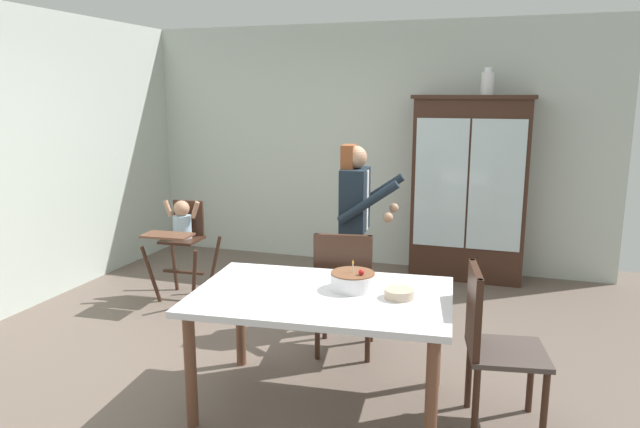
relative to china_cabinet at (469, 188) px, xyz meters
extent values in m
plane|color=#66564C|center=(-1.14, -2.37, -0.97)|extent=(6.24, 6.24, 0.00)
cube|color=beige|center=(-1.14, 0.26, 0.38)|extent=(5.32, 0.06, 2.70)
cube|color=#382116|center=(0.00, 0.00, -0.03)|extent=(1.15, 0.42, 1.88)
cube|color=#382116|center=(0.00, 0.00, 0.94)|extent=(1.21, 0.48, 0.04)
cube|color=silver|center=(-0.27, -0.21, 0.07)|extent=(0.52, 0.01, 1.32)
cube|color=silver|center=(0.27, -0.21, 0.07)|extent=(0.52, 0.01, 1.32)
cube|color=#382116|center=(0.00, 0.00, 0.07)|extent=(1.07, 0.36, 0.02)
cylinder|color=white|center=(0.12, 0.00, 1.07)|extent=(0.13, 0.13, 0.22)
cylinder|color=white|center=(0.12, 0.00, 1.20)|extent=(0.07, 0.07, 0.05)
cylinder|color=#382116|center=(-2.74, -1.72, -0.69)|extent=(0.13, 0.14, 0.56)
cylinder|color=#382116|center=(-2.30, -1.69, -0.69)|extent=(0.14, 0.13, 0.56)
cylinder|color=#382116|center=(-2.77, -1.28, -0.69)|extent=(0.14, 0.13, 0.56)
cylinder|color=#382116|center=(-2.33, -1.26, -0.69)|extent=(0.13, 0.14, 0.56)
cube|color=#382116|center=(-2.53, -1.49, -0.72)|extent=(0.42, 0.07, 0.02)
cube|color=#382116|center=(-2.53, -1.49, -0.39)|extent=(0.36, 0.36, 0.02)
cube|color=#382116|center=(-2.54, -1.33, -0.21)|extent=(0.31, 0.05, 0.34)
cube|color=brown|center=(-2.52, -1.76, -0.29)|extent=(0.46, 0.27, 0.02)
cylinder|color=#9EBCD1|center=(-2.54, -1.47, -0.27)|extent=(0.17, 0.17, 0.22)
sphere|color=tan|center=(-2.54, -1.47, -0.09)|extent=(0.15, 0.15, 0.15)
cylinder|color=tan|center=(-2.68, -1.48, -0.10)|extent=(0.10, 0.05, 0.17)
cylinder|color=tan|center=(-2.40, -1.46, -0.10)|extent=(0.10, 0.05, 0.17)
cylinder|color=#3D4C6B|center=(-0.80, -1.71, -0.56)|extent=(0.11, 0.11, 0.82)
cylinder|color=#3D4C6B|center=(-0.81, -1.54, -0.56)|extent=(0.11, 0.11, 0.82)
cube|color=#19232D|center=(-0.81, -1.63, 0.11)|extent=(0.23, 0.37, 0.52)
cube|color=white|center=(-0.70, -1.62, 0.11)|extent=(0.01, 0.06, 0.49)
sphere|color=tan|center=(-0.81, -1.63, 0.46)|extent=(0.19, 0.19, 0.19)
cube|color=brown|center=(-0.86, -1.63, 0.34)|extent=(0.12, 0.21, 0.44)
cylinder|color=#19232D|center=(-0.65, -1.81, 0.13)|extent=(0.49, 0.11, 0.37)
sphere|color=tan|center=(-0.49, -1.80, 0.02)|extent=(0.08, 0.08, 0.08)
cylinder|color=#19232D|center=(-0.68, -1.41, 0.13)|extent=(0.49, 0.11, 0.37)
sphere|color=tan|center=(-0.52, -1.40, 0.02)|extent=(0.08, 0.08, 0.08)
cube|color=silver|center=(-0.66, -2.97, -0.25)|extent=(1.65, 1.14, 0.04)
cylinder|color=brown|center=(-1.31, -3.44, -0.62)|extent=(0.07, 0.07, 0.70)
cylinder|color=brown|center=(0.07, -3.31, -0.62)|extent=(0.07, 0.07, 0.70)
cylinder|color=brown|center=(-1.39, -2.62, -0.62)|extent=(0.07, 0.07, 0.70)
cylinder|color=brown|center=(-0.01, -2.49, -0.62)|extent=(0.07, 0.07, 0.70)
cylinder|color=white|center=(-0.50, -2.84, -0.18)|extent=(0.28, 0.28, 0.10)
cylinder|color=brown|center=(-0.50, -2.84, -0.12)|extent=(0.27, 0.27, 0.01)
cylinder|color=#F2E5CC|center=(-0.50, -2.84, -0.09)|extent=(0.01, 0.01, 0.06)
cone|color=yellow|center=(-0.50, -2.84, -0.05)|extent=(0.02, 0.02, 0.02)
sphere|color=red|center=(-0.44, -2.87, -0.10)|extent=(0.04, 0.04, 0.04)
cylinder|color=#C6AD93|center=(-0.19, -2.91, -0.20)|extent=(0.18, 0.18, 0.05)
cylinder|color=#382116|center=(-0.58, -1.94, -0.74)|extent=(0.04, 0.04, 0.45)
cylinder|color=#382116|center=(-0.95, -2.00, -0.74)|extent=(0.04, 0.04, 0.45)
cylinder|color=#382116|center=(-0.52, -2.30, -0.74)|extent=(0.04, 0.04, 0.45)
cylinder|color=#382116|center=(-0.89, -2.36, -0.74)|extent=(0.04, 0.04, 0.45)
cube|color=#473D38|center=(-0.73, -2.15, -0.50)|extent=(0.51, 0.51, 0.03)
cube|color=#382116|center=(-0.70, -2.35, -0.25)|extent=(0.42, 0.11, 0.48)
cylinder|color=#382116|center=(-0.51, -2.32, -0.25)|extent=(0.03, 0.03, 0.48)
cylinder|color=#382116|center=(-0.89, -2.38, -0.25)|extent=(0.03, 0.03, 0.48)
cylinder|color=#382116|center=(0.65, -3.02, -0.74)|extent=(0.04, 0.04, 0.45)
cylinder|color=#382116|center=(0.59, -2.65, -0.74)|extent=(0.04, 0.04, 0.45)
cylinder|color=#382116|center=(0.29, -3.08, -0.74)|extent=(0.04, 0.04, 0.45)
cylinder|color=#382116|center=(0.22, -2.72, -0.74)|extent=(0.04, 0.04, 0.45)
cube|color=#473D38|center=(0.44, -2.87, -0.50)|extent=(0.51, 0.51, 0.03)
cube|color=#382116|center=(0.24, -2.90, -0.25)|extent=(0.11, 0.42, 0.48)
cylinder|color=#382116|center=(0.27, -3.09, -0.25)|extent=(0.03, 0.03, 0.48)
cylinder|color=#382116|center=(0.21, -2.71, -0.25)|extent=(0.03, 0.03, 0.48)
camera|label=1|loc=(0.38, -6.19, 0.97)|focal=32.72mm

